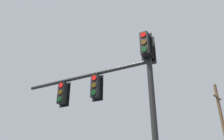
# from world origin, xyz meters

# --- Properties ---
(signal_mast_assembly) EXTENTS (3.29, 5.14, 7.16)m
(signal_mast_assembly) POSITION_xyz_m (-1.40, -1.08, 5.18)
(signal_mast_assembly) COLOR black
(signal_mast_assembly) RESTS_ON ground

